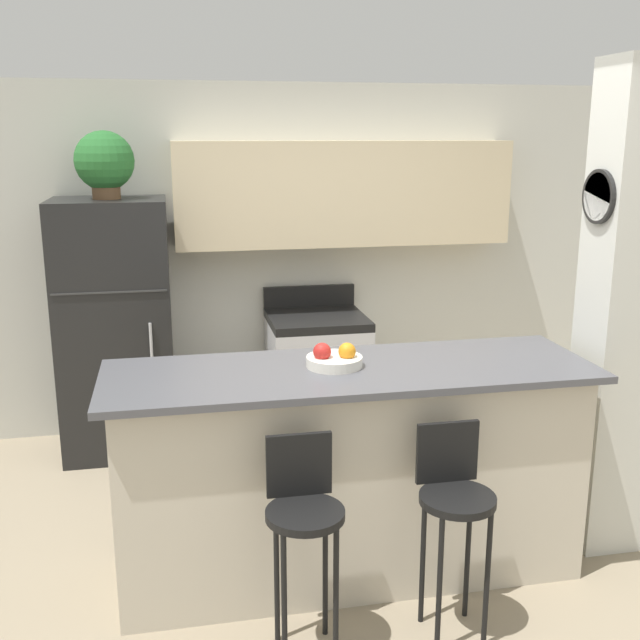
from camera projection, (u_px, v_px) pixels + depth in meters
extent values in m
plane|color=gray|center=(349.00, 569.00, 3.87)|extent=(14.00, 14.00, 0.00)
cube|color=silver|center=(283.00, 258.00, 5.64)|extent=(5.60, 0.06, 2.55)
cube|color=beige|center=(344.00, 193.00, 5.42)|extent=(2.44, 0.32, 0.75)
cube|color=silver|center=(311.00, 227.00, 5.45)|extent=(0.78, 0.28, 0.12)
cube|color=silver|center=(622.00, 316.00, 3.85)|extent=(0.36, 0.32, 2.55)
cylinder|color=black|center=(599.00, 197.00, 3.66)|extent=(0.02, 0.27, 0.27)
cylinder|color=white|center=(597.00, 197.00, 3.66)|extent=(0.01, 0.24, 0.24)
cube|color=beige|center=(350.00, 475.00, 3.74)|extent=(2.25, 0.64, 1.05)
cube|color=#4C4C51|center=(351.00, 371.00, 3.61)|extent=(2.37, 0.76, 0.04)
cube|color=black|center=(118.00, 368.00, 5.21)|extent=(0.76, 0.63, 1.20)
cube|color=black|center=(110.00, 242.00, 5.00)|extent=(0.76, 0.63, 0.57)
cube|color=#333333|center=(109.00, 293.00, 4.77)|extent=(0.72, 0.01, 0.01)
cylinder|color=#B2B2B7|center=(153.00, 372.00, 4.93)|extent=(0.02, 0.02, 0.66)
cube|color=silver|center=(317.00, 379.00, 5.52)|extent=(0.70, 0.66, 0.85)
cube|color=black|center=(317.00, 320.00, 5.41)|extent=(0.70, 0.66, 0.06)
cube|color=black|center=(309.00, 296.00, 5.68)|extent=(0.70, 0.04, 0.16)
cube|color=black|center=(326.00, 388.00, 5.19)|extent=(0.42, 0.01, 0.27)
cylinder|color=black|center=(305.00, 514.00, 3.08)|extent=(0.33, 0.33, 0.03)
cube|color=black|center=(299.00, 465.00, 3.18)|extent=(0.28, 0.02, 0.28)
cylinder|color=black|center=(284.00, 605.00, 3.04)|extent=(0.02, 0.02, 0.64)
cylinder|color=black|center=(336.00, 599.00, 3.08)|extent=(0.02, 0.02, 0.64)
cylinder|color=black|center=(277.00, 575.00, 3.25)|extent=(0.02, 0.02, 0.64)
cylinder|color=black|center=(325.00, 570.00, 3.29)|extent=(0.02, 0.02, 0.64)
cylinder|color=black|center=(458.00, 499.00, 3.21)|extent=(0.33, 0.33, 0.03)
cube|color=black|center=(447.00, 452.00, 3.31)|extent=(0.28, 0.02, 0.28)
cylinder|color=black|center=(439.00, 586.00, 3.17)|extent=(0.02, 0.02, 0.64)
cylinder|color=black|center=(487.00, 580.00, 3.21)|extent=(0.02, 0.02, 0.64)
cylinder|color=black|center=(423.00, 559.00, 3.38)|extent=(0.02, 0.02, 0.64)
cylinder|color=black|center=(468.00, 554.00, 3.42)|extent=(0.02, 0.02, 0.64)
cylinder|color=brown|center=(106.00, 191.00, 4.92)|extent=(0.18, 0.18, 0.10)
sphere|color=#286B2D|center=(104.00, 161.00, 4.87)|extent=(0.39, 0.39, 0.39)
cylinder|color=silver|center=(334.00, 361.00, 3.62)|extent=(0.27, 0.27, 0.05)
sphere|color=orange|center=(347.00, 351.00, 3.60)|extent=(0.09, 0.09, 0.09)
sphere|color=red|center=(322.00, 352.00, 3.59)|extent=(0.09, 0.09, 0.09)
cylinder|color=#59595B|center=(209.00, 428.00, 5.22)|extent=(0.28, 0.28, 0.38)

